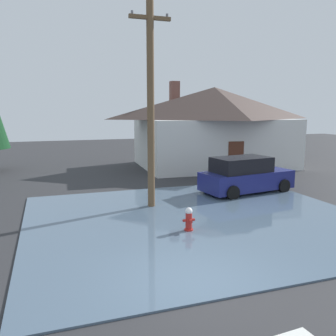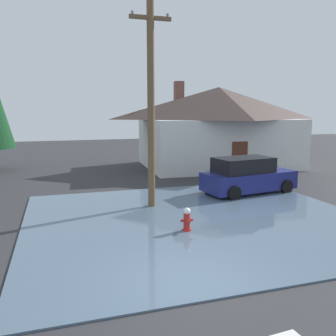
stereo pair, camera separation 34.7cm
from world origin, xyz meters
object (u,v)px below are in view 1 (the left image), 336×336
Objects in this scene: parked_car at (245,176)px; fire_hydrant at (189,220)px; utility_pole at (151,104)px; house at (214,126)px.

fire_hydrant is at bearing -137.37° from parked_car.
utility_pole is at bearing -168.24° from parked_car.
house is at bearing 60.76° from fire_hydrant.
parked_car is (-2.15, -7.80, -1.99)m from house.
parked_car reaches higher than fire_hydrant.
house is 8.33m from parked_car.
house reaches higher than fire_hydrant.
fire_hydrant is at bearing -84.34° from utility_pole.
utility_pole is 5.98m from parked_car.
fire_hydrant is at bearing -119.24° from house.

